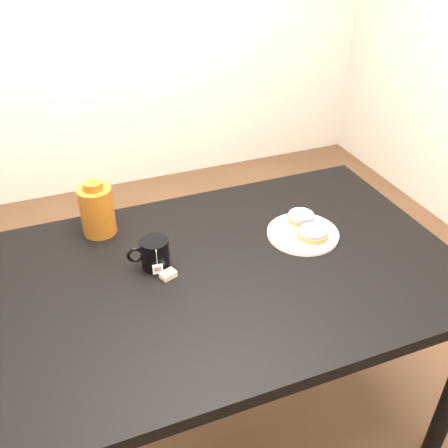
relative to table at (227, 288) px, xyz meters
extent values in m
plane|color=brown|center=(0.00, 0.00, -0.67)|extent=(4.00, 4.00, 0.00)
cube|color=black|center=(0.00, 0.00, 0.06)|extent=(1.40, 0.90, 0.04)
cylinder|color=black|center=(-0.64, 0.39, -0.31)|extent=(0.06, 0.06, 0.71)
cylinder|color=black|center=(0.64, 0.39, -0.31)|extent=(0.06, 0.06, 0.71)
cylinder|color=white|center=(0.29, 0.07, 0.09)|extent=(0.23, 0.23, 0.01)
torus|color=white|center=(0.29, 0.07, 0.10)|extent=(0.23, 0.23, 0.01)
cylinder|color=brown|center=(0.32, 0.13, 0.10)|extent=(0.10, 0.10, 0.02)
cylinder|color=#9B7DA8|center=(0.32, 0.13, 0.12)|extent=(0.09, 0.09, 0.01)
cylinder|color=brown|center=(0.31, 0.03, 0.10)|extent=(0.12, 0.12, 0.02)
cylinder|color=#9B7DA8|center=(0.31, 0.03, 0.12)|extent=(0.10, 0.10, 0.01)
cylinder|color=black|center=(-0.20, 0.09, 0.13)|extent=(0.10, 0.10, 0.09)
cylinder|color=black|center=(-0.20, 0.09, 0.17)|extent=(0.07, 0.07, 0.00)
torus|color=black|center=(-0.26, 0.09, 0.14)|extent=(0.05, 0.02, 0.05)
cylinder|color=beige|center=(-0.20, 0.04, 0.15)|extent=(0.00, 0.00, 0.05)
cube|color=white|center=(-0.20, 0.04, 0.11)|extent=(0.03, 0.01, 0.03)
cube|color=#C6B793|center=(-0.18, 0.02, 0.09)|extent=(0.05, 0.05, 0.02)
cylinder|color=#6A320E|center=(-0.32, 0.33, 0.16)|extent=(0.13, 0.13, 0.16)
cylinder|color=#6A320E|center=(-0.32, 0.33, 0.26)|extent=(0.06, 0.06, 0.02)
camera|label=1|loc=(-0.44, -1.09, 1.03)|focal=40.00mm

